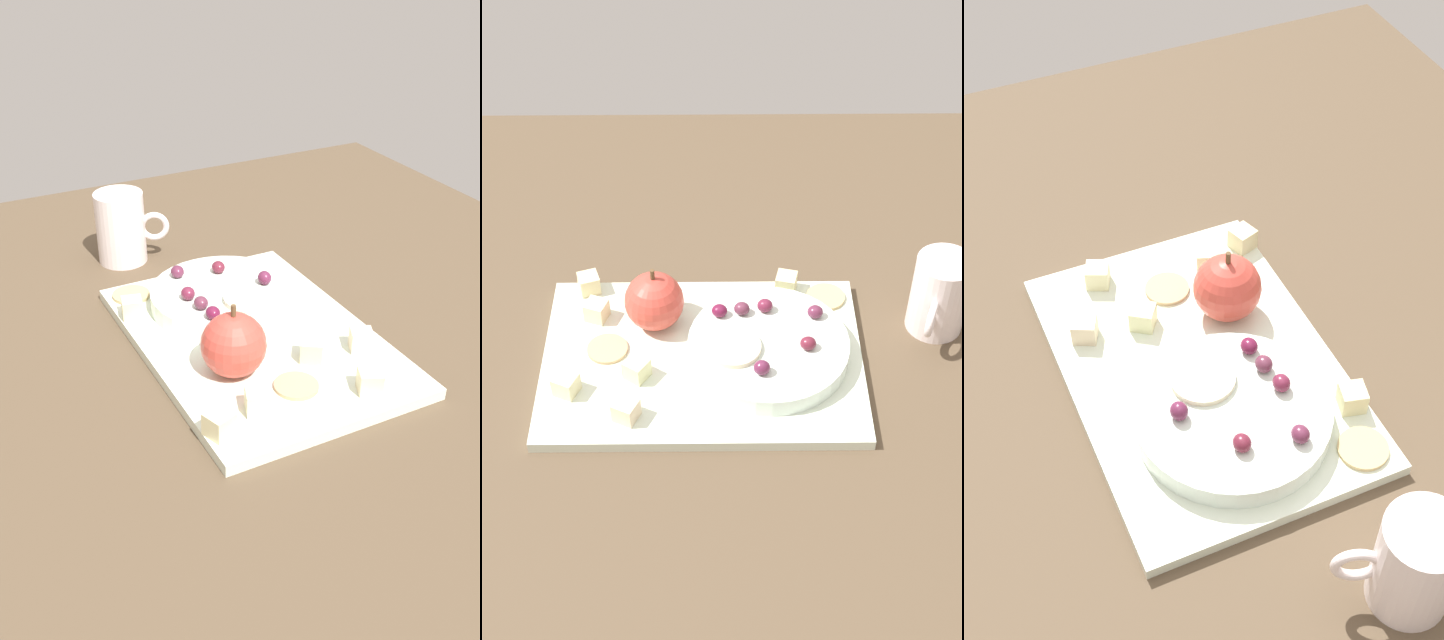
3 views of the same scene
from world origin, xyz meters
The scene contains 21 objects.
table centered at (0.00, 0.00, 2.07)cm, with size 111.39×104.26×4.13cm, color brown.
platter centered at (0.67, 0.42, 4.77)cm, with size 35.04×24.30×1.27cm, color silver.
serving_dish centered at (7.87, -0.39, 6.51)cm, with size 17.58×17.58×2.21cm, color white.
apple_whole centered at (-4.70, 5.25, 8.75)cm, with size 6.69×6.69×6.69cm, color #CA4438.
apple_stem centered at (-4.70, 5.25, 12.69)cm, with size 0.50×0.50×1.20cm, color brown.
cheese_cube_0 centered at (-13.58, -5.15, 6.55)cm, with size 2.30×2.30×2.30cm, color beige.
cheese_cube_1 centered at (-6.32, -3.00, 6.55)cm, with size 2.30×2.30×2.30cm, color beige.
cheese_cube_2 centered at (-7.06, -8.69, 6.55)cm, with size 2.30×2.30×2.30cm, color beige.
cheese_cube_3 centered at (-12.74, 10.76, 6.55)cm, with size 2.30×2.30×2.30cm, color beige.
cheese_cube_4 centered at (-11.41, 6.11, 6.55)cm, with size 2.30×2.30×2.30cm, color beige.
cheese_cube_5 centered at (10.46, 10.61, 6.55)cm, with size 2.30×2.30×2.30cm, color beige.
cracker_0 centered at (-9.84, 0.93, 5.60)cm, with size 4.50×4.50×0.40cm, color tan.
cracker_1 centered at (15.06, 9.16, 5.60)cm, with size 4.50×4.50×0.40cm, color tan.
grape_0 centered at (12.01, -1.08, 8.34)cm, with size 1.76×1.58×1.46cm, color maroon.
grape_1 centered at (5.06, 4.38, 8.35)cm, with size 1.76×1.58×1.48cm, color #5F2A3E.
grape_2 centered at (6.92, -4.65, 8.43)cm, with size 1.76×1.58×1.64cm, color #5F213F.
grape_3 centered at (13.18, 3.79, 8.35)cm, with size 1.76×1.58×1.47cm, color #5E253E.
grape_4 centered at (7.66, 4.82, 8.37)cm, with size 1.76×1.58×1.53cm, color maroon.
grape_5 centered at (2.57, 4.11, 8.31)cm, with size 1.76×1.58×1.41cm, color maroon.
apple_slice_0 centered at (4.04, -1.16, 7.91)cm, with size 5.93×5.93×0.60cm, color beige.
cup centered at (27.24, 5.80, 8.92)cm, with size 6.46×9.34×9.57cm.
Camera 2 is at (2.19, -67.34, 76.19)cm, focal length 49.92 mm.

